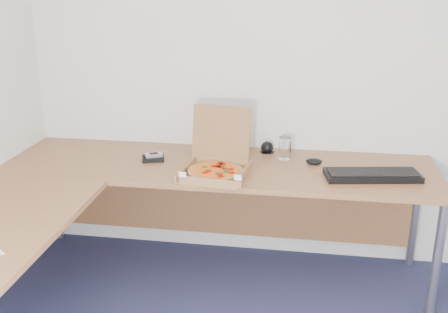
% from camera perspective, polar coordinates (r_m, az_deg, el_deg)
% --- Properties ---
extents(room_shell, '(3.50, 3.50, 2.50)m').
position_cam_1_polar(room_shell, '(1.54, 9.29, -1.10)').
color(room_shell, silver).
rests_on(room_shell, ground).
extents(desk, '(2.50, 2.20, 0.73)m').
position_cam_1_polar(desk, '(2.77, -8.68, -4.00)').
color(desk, '#925E39').
rests_on(desk, ground).
extents(pizza_box, '(0.34, 0.39, 0.34)m').
position_cam_1_polar(pizza_box, '(2.89, -0.88, -1.21)').
color(pizza_box, '#9C6C3F').
rests_on(pizza_box, desk).
extents(drinking_glass, '(0.07, 0.07, 0.13)m').
position_cam_1_polar(drinking_glass, '(3.16, 6.62, 0.91)').
color(drinking_glass, silver).
rests_on(drinking_glass, desk).
extents(keyboard, '(0.53, 0.26, 0.03)m').
position_cam_1_polar(keyboard, '(2.96, 15.77, -1.97)').
color(keyboard, black).
rests_on(keyboard, desk).
extents(mouse, '(0.11, 0.08, 0.03)m').
position_cam_1_polar(mouse, '(3.10, 9.74, -0.53)').
color(mouse, black).
rests_on(mouse, desk).
extents(wallet, '(0.15, 0.14, 0.02)m').
position_cam_1_polar(wallet, '(3.16, -7.70, -0.21)').
color(wallet, black).
rests_on(wallet, desk).
extents(phone, '(0.11, 0.09, 0.02)m').
position_cam_1_polar(phone, '(3.16, -7.63, 0.17)').
color(phone, '#B2B5BA').
rests_on(phone, wallet).
extents(dome_speaker, '(0.09, 0.09, 0.07)m').
position_cam_1_polar(dome_speaker, '(3.27, 4.70, 1.08)').
color(dome_speaker, black).
rests_on(dome_speaker, desk).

